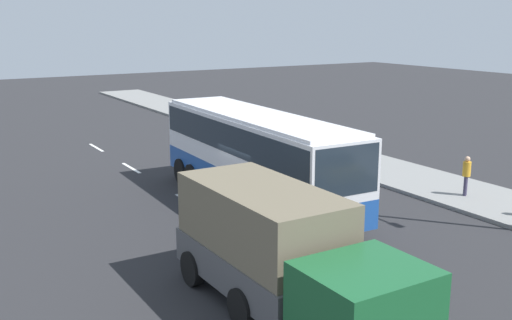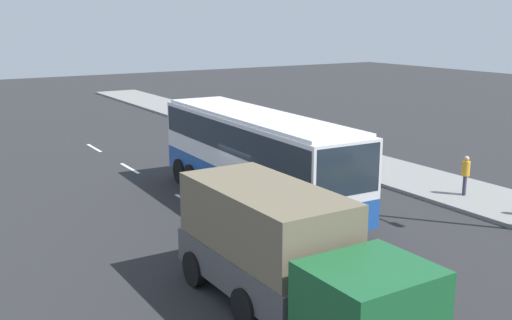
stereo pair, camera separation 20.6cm
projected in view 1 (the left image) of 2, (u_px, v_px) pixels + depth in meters
ground_plane at (259, 211)px, 22.99m from camera, size 120.00×120.00×0.00m
sidewalk_curb at (416, 179)px, 27.18m from camera, size 80.00×4.00×0.15m
lane_centreline at (304, 269)px, 17.62m from camera, size 41.94×0.16×0.01m
coach_bus at (256, 149)px, 23.19m from camera, size 11.43×3.14×3.60m
cargo_truck at (283, 253)px, 14.61m from camera, size 7.59×2.64×3.00m
pedestrian_near_curb at (466, 173)px, 24.28m from camera, size 0.32×0.32×1.61m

